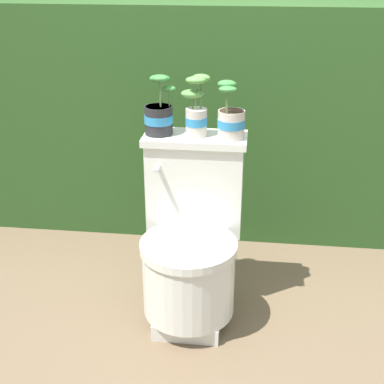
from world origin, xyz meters
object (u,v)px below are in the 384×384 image
at_px(toilet, 191,243).
at_px(potted_plant_midleft, 196,111).
at_px(potted_plant_left, 159,114).
at_px(potted_plant_middle, 231,120).

height_order(toilet, potted_plant_midleft, potted_plant_midleft).
distance_m(potted_plant_left, potted_plant_midleft, 0.16).
distance_m(toilet, potted_plant_middle, 0.55).
xyz_separation_m(toilet, potted_plant_midleft, (0.00, 0.14, 0.54)).
distance_m(potted_plant_left, potted_plant_middle, 0.30).
bearing_deg(potted_plant_left, potted_plant_middle, -4.56).
height_order(potted_plant_midleft, potted_plant_middle, potted_plant_midleft).
xyz_separation_m(potted_plant_left, potted_plant_middle, (0.30, -0.02, -0.00)).
relative_size(potted_plant_left, potted_plant_midleft, 0.97).
distance_m(toilet, potted_plant_left, 0.56).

